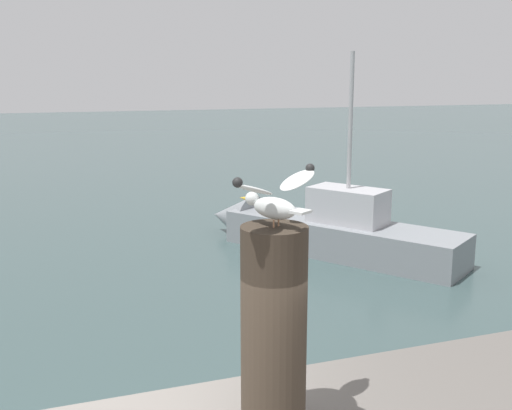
% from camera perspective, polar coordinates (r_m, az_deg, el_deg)
% --- Properties ---
extents(mooring_post, '(0.31, 0.31, 1.00)m').
position_cam_1_polar(mooring_post, '(2.92, 1.67, -11.60)').
color(mooring_post, '#382D23').
rests_on(mooring_post, harbor_quay).
extents(seagull, '(0.53, 0.38, 0.26)m').
position_cam_1_polar(seagull, '(2.74, 1.68, 0.56)').
color(seagull, tan).
rests_on(seagull, mooring_post).
extents(boat_grey, '(4.10, 5.33, 4.06)m').
position_cam_1_polar(boat_grey, '(12.24, 5.58, -2.23)').
color(boat_grey, gray).
rests_on(boat_grey, ground_plane).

